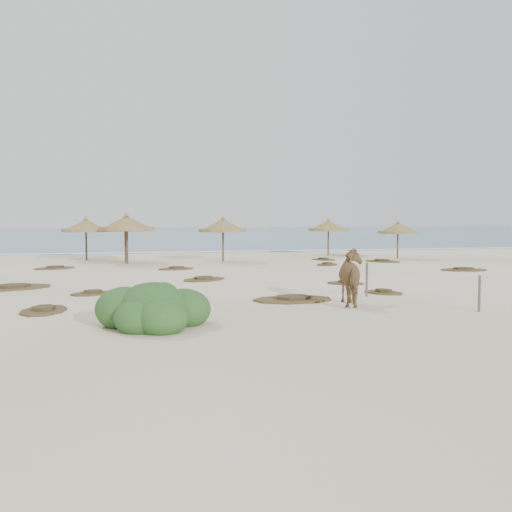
# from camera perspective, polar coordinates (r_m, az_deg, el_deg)

# --- Properties ---
(ground) EXTENTS (160.00, 160.00, 0.00)m
(ground) POSITION_cam_1_polar(r_m,az_deg,el_deg) (19.88, -2.57, -4.26)
(ground) COLOR #F3E9C8
(ground) RESTS_ON ground
(ocean) EXTENTS (200.00, 100.00, 0.01)m
(ocean) POSITION_cam_1_polar(r_m,az_deg,el_deg) (94.50, -10.17, 2.21)
(ocean) COLOR #28607A
(ocean) RESTS_ON ground
(foam_line) EXTENTS (70.00, 0.60, 0.01)m
(foam_line) POSITION_cam_1_polar(r_m,az_deg,el_deg) (45.60, -8.02, 0.38)
(foam_line) COLOR white
(foam_line) RESTS_ON ground
(palapa_1) EXTENTS (3.33, 3.33, 2.85)m
(palapa_1) POSITION_cam_1_polar(r_m,az_deg,el_deg) (38.45, -16.65, 2.87)
(palapa_1) COLOR brown
(palapa_1) RESTS_ON ground
(palapa_2) EXTENTS (4.04, 4.04, 3.09)m
(palapa_2) POSITION_cam_1_polar(r_m,az_deg,el_deg) (35.03, -12.80, 3.15)
(palapa_2) COLOR brown
(palapa_2) RESTS_ON ground
(palapa_3) EXTENTS (4.17, 4.17, 2.98)m
(palapa_3) POSITION_cam_1_polar(r_m,az_deg,el_deg) (36.45, -12.95, 3.05)
(palapa_3) COLOR brown
(palapa_3) RESTS_ON ground
(palapa_4) EXTENTS (3.74, 3.74, 2.88)m
(palapa_4) POSITION_cam_1_polar(r_m,az_deg,el_deg) (35.97, -3.32, 3.00)
(palapa_4) COLOR brown
(palapa_4) RESTS_ON ground
(palapa_5) EXTENTS (3.07, 3.07, 2.59)m
(palapa_5) POSITION_cam_1_polar(r_m,az_deg,el_deg) (39.68, 14.01, 2.66)
(palapa_5) COLOR brown
(palapa_5) RESTS_ON ground
(palapa_6) EXTENTS (3.78, 3.78, 2.75)m
(palapa_6) POSITION_cam_1_polar(r_m,az_deg,el_deg) (41.91, 7.25, 2.98)
(palapa_6) COLOR brown
(palapa_6) RESTS_ON ground
(horse) EXTENTS (1.30, 2.26, 1.80)m
(horse) POSITION_cam_1_polar(r_m,az_deg,el_deg) (18.58, 9.83, -2.10)
(horse) COLOR olive
(horse) RESTS_ON ground
(fence_post_near) EXTENTS (0.09, 0.09, 1.09)m
(fence_post_near) POSITION_cam_1_polar(r_m,az_deg,el_deg) (18.32, 21.44, -3.52)
(fence_post_near) COLOR brown
(fence_post_near) RESTS_ON ground
(fence_post_far) EXTENTS (0.11, 0.11, 1.21)m
(fence_post_far) POSITION_cam_1_polar(r_m,az_deg,el_deg) (20.65, 11.02, -2.32)
(fence_post_far) COLOR brown
(fence_post_far) RESTS_ON ground
(bush) EXTENTS (3.01, 2.65, 1.35)m
(bush) POSITION_cam_1_polar(r_m,az_deg,el_deg) (14.98, -10.19, -5.33)
(bush) COLOR #356029
(bush) RESTS_ON ground
(scrub_1) EXTENTS (3.55, 3.00, 0.16)m
(scrub_1) POSITION_cam_1_polar(r_m,az_deg,el_deg) (24.57, -23.14, -2.88)
(scrub_1) COLOR brown
(scrub_1) RESTS_ON ground
(scrub_2) EXTENTS (1.88, 1.60, 0.16)m
(scrub_2) POSITION_cam_1_polar(r_m,az_deg,el_deg) (21.71, -16.05, -3.58)
(scrub_2) COLOR brown
(scrub_2) RESTS_ON ground
(scrub_3) EXTENTS (2.63, 2.52, 0.16)m
(scrub_3) POSITION_cam_1_polar(r_m,az_deg,el_deg) (25.62, -5.22, -2.30)
(scrub_3) COLOR brown
(scrub_3) RESTS_ON ground
(scrub_4) EXTENTS (1.90, 1.73, 0.16)m
(scrub_4) POSITION_cam_1_polar(r_m,az_deg,el_deg) (24.34, 8.98, -2.66)
(scrub_4) COLOR brown
(scrub_4) RESTS_ON ground
(scrub_5) EXTENTS (2.63, 1.82, 0.16)m
(scrub_5) POSITION_cam_1_polar(r_m,az_deg,el_deg) (31.97, 20.04, -1.27)
(scrub_5) COLOR brown
(scrub_5) RESTS_ON ground
(scrub_6) EXTENTS (2.66, 2.35, 0.16)m
(scrub_6) POSITION_cam_1_polar(r_m,az_deg,el_deg) (32.89, -19.47, -1.12)
(scrub_6) COLOR brown
(scrub_6) RESTS_ON ground
(scrub_7) EXTENTS (1.97, 2.11, 0.16)m
(scrub_7) POSITION_cam_1_polar(r_m,az_deg,el_deg) (33.55, 7.12, -0.82)
(scrub_7) COLOR brown
(scrub_7) RESTS_ON ground
(scrub_9) EXTENTS (2.85, 1.92, 0.16)m
(scrub_9) POSITION_cam_1_polar(r_m,az_deg,el_deg) (19.43, 3.72, -4.31)
(scrub_9) COLOR brown
(scrub_9) RESTS_ON ground
(scrub_10) EXTENTS (1.96, 2.05, 0.16)m
(scrub_10) POSITION_cam_1_polar(r_m,az_deg,el_deg) (37.39, 6.76, -0.33)
(scrub_10) COLOR brown
(scrub_10) RESTS_ON ground
(scrub_11) EXTENTS (1.58, 2.17, 0.16)m
(scrub_11) POSITION_cam_1_polar(r_m,az_deg,el_deg) (18.30, -20.47, -5.07)
(scrub_11) COLOR brown
(scrub_11) RESTS_ON ground
(scrub_12) EXTENTS (1.71, 1.78, 0.16)m
(scrub_12) POSITION_cam_1_polar(r_m,az_deg,el_deg) (21.65, 12.63, -3.54)
(scrub_12) COLOR brown
(scrub_12) RESTS_ON ground
(scrub_13) EXTENTS (2.26, 1.80, 0.16)m
(scrub_13) POSITION_cam_1_polar(r_m,az_deg,el_deg) (30.94, -7.99, -1.24)
(scrub_13) COLOR brown
(scrub_13) RESTS_ON ground
(scrub_14) EXTENTS (2.61, 2.81, 0.16)m
(scrub_14) POSITION_cam_1_polar(r_m,az_deg,el_deg) (36.61, 12.53, -0.49)
(scrub_14) COLOR brown
(scrub_14) RESTS_ON ground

